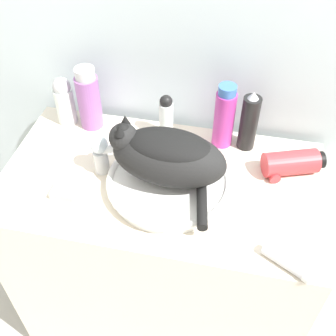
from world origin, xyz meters
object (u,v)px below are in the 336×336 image
at_px(deodorant_stick, 166,116).
at_px(mouthwash_bottle, 89,99).
at_px(faucet, 102,152).
at_px(cream_tube, 288,263).
at_px(cat, 167,155).
at_px(shampoo_bottle_tall, 224,117).
at_px(hairspray_can_black, 249,122).
at_px(hair_dryer, 290,163).
at_px(lotion_bottle_white, 65,101).
at_px(soap_bar, 64,192).

xyz_separation_m(deodorant_stick, mouthwash_bottle, (-0.25, -0.00, 0.03)).
distance_m(faucet, cream_tube, 0.59).
relative_size(cat, shampoo_bottle_tall, 1.53).
relative_size(hairspray_can_black, shampoo_bottle_tall, 0.95).
relative_size(cat, hair_dryer, 1.74).
relative_size(deodorant_stick, hair_dryer, 0.81).
distance_m(faucet, hair_dryer, 0.55).
height_order(cat, hairspray_can_black, cat).
bearing_deg(faucet, lotion_bottle_white, 141.20).
bearing_deg(shampoo_bottle_tall, soap_bar, -142.02).
bearing_deg(hair_dryer, cat, -178.03).
xyz_separation_m(deodorant_stick, shampoo_bottle_tall, (0.18, 0.00, 0.03)).
height_order(lotion_bottle_white, cream_tube, lotion_bottle_white).
bearing_deg(hair_dryer, cream_tube, -109.80).
relative_size(cat, deodorant_stick, 2.14).
relative_size(faucet, hairspray_can_black, 0.68).
height_order(shampoo_bottle_tall, hair_dryer, shampoo_bottle_tall).
xyz_separation_m(faucet, hair_dryer, (0.54, 0.11, -0.04)).
xyz_separation_m(lotion_bottle_white, hairspray_can_black, (0.60, 0.00, 0.01)).
height_order(cat, deodorant_stick, cat).
height_order(lotion_bottle_white, mouthwash_bottle, mouthwash_bottle).
relative_size(deodorant_stick, hairspray_can_black, 0.75).
bearing_deg(shampoo_bottle_tall, faucet, -148.22).
bearing_deg(deodorant_stick, shampoo_bottle_tall, 0.00).
relative_size(faucet, shampoo_bottle_tall, 0.65).
bearing_deg(deodorant_stick, mouthwash_bottle, -180.00).
bearing_deg(hairspray_can_black, faucet, -153.31).
bearing_deg(cat, hair_dryer, -154.66).
height_order(cat, faucet, cat).
bearing_deg(lotion_bottle_white, deodorant_stick, 0.00).
bearing_deg(soap_bar, hair_dryer, 20.23).
bearing_deg(hair_dryer, shampoo_bottle_tall, 137.02).
relative_size(hairspray_can_black, soap_bar, 2.97).
distance_m(faucet, mouthwash_bottle, 0.23).
bearing_deg(soap_bar, mouthwash_bottle, 95.02).
distance_m(lotion_bottle_white, shampoo_bottle_tall, 0.52).
distance_m(deodorant_stick, shampoo_bottle_tall, 0.18).
distance_m(lotion_bottle_white, hair_dryer, 0.74).
bearing_deg(hairspray_can_black, mouthwash_bottle, -180.00).
xyz_separation_m(faucet, shampoo_bottle_tall, (0.33, 0.20, 0.03)).
distance_m(faucet, soap_bar, 0.16).
xyz_separation_m(shampoo_bottle_tall, soap_bar, (-0.41, -0.32, -0.09)).
distance_m(hairspray_can_black, shampoo_bottle_tall, 0.08).
relative_size(deodorant_stick, soap_bar, 2.23).
height_order(faucet, lotion_bottle_white, lotion_bottle_white).
height_order(faucet, hair_dryer, faucet).
relative_size(mouthwash_bottle, hair_dryer, 1.14).
bearing_deg(shampoo_bottle_tall, lotion_bottle_white, -180.00).
bearing_deg(lotion_bottle_white, hairspray_can_black, 0.00).
distance_m(cat, soap_bar, 0.31).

